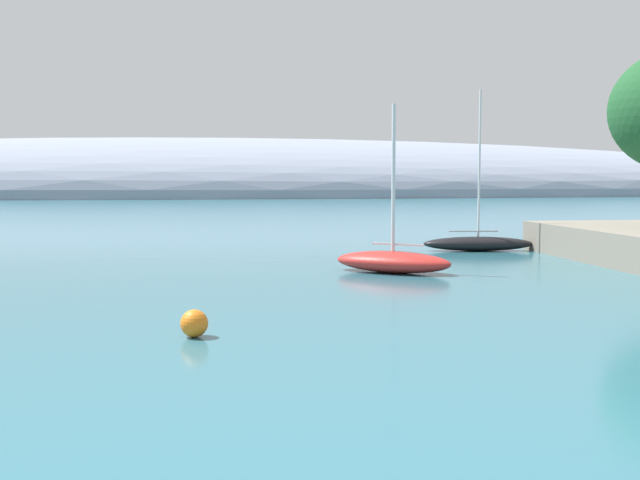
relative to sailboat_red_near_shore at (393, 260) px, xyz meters
name	(u,v)px	position (x,y,z in m)	size (l,w,h in m)	color
distant_ridge	(207,195)	(-8.30, 159.27, -0.60)	(355.32, 75.05, 28.20)	gray
sailboat_red_near_shore	(393,260)	(0.00, 0.00, 0.00)	(6.24, 5.41, 8.30)	red
sailboat_black_outer_mooring	(478,242)	(8.06, 10.07, -0.06)	(7.18, 2.74, 10.20)	black
mooring_buoy_orange	(194,323)	(-9.58, -14.34, -0.19)	(0.83, 0.83, 0.83)	orange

